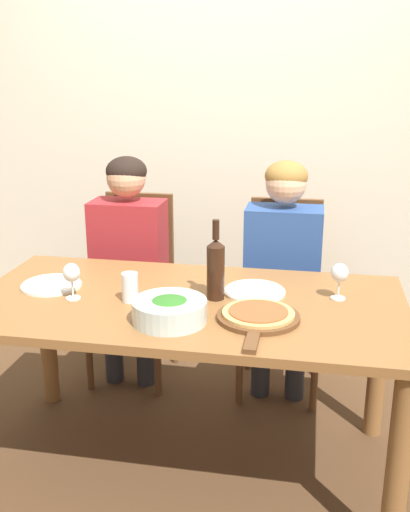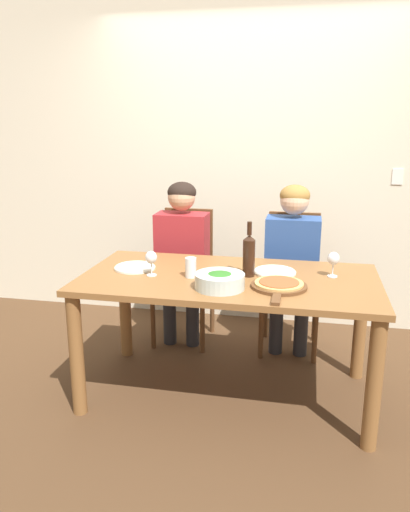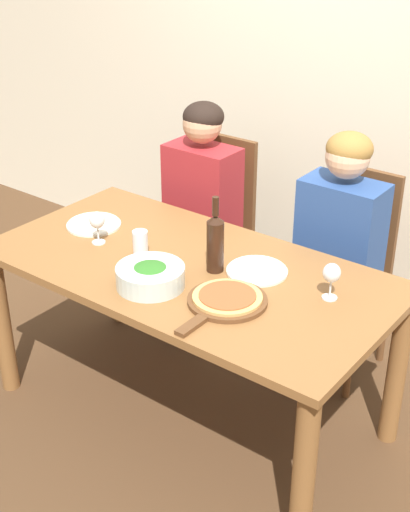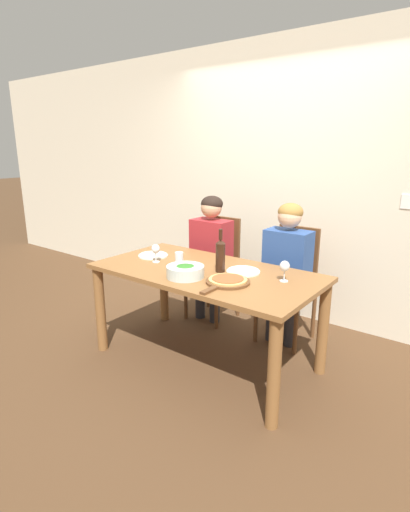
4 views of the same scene
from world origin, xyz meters
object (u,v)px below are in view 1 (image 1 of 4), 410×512
at_px(dinner_plate_left, 51,285).
at_px(water_tumbler, 130,287).
at_px(wine_glass_left, 72,274).
at_px(pizza_on_board, 258,316).
at_px(chair_right, 282,291).
at_px(wine_bottle, 216,268).
at_px(dinner_plate_right, 255,291).
at_px(chair_left, 136,281).
at_px(person_man, 283,259).
at_px(person_woman, 128,250).
at_px(wine_glass_right, 340,274).
at_px(broccoli_bowl, 170,310).

xyz_separation_m(dinner_plate_left, water_tumbler, (0.38, -0.10, 0.05)).
distance_m(wine_glass_left, water_tumbler, 0.24).
relative_size(pizza_on_board, wine_glass_left, 2.98).
relative_size(chair_right, wine_bottle, 3.07).
distance_m(dinner_plate_left, dinner_plate_right, 0.87).
bearing_deg(chair_right, chair_left, 180.00).
distance_m(pizza_on_board, wine_glass_left, 0.77).
distance_m(chair_right, person_man, 0.24).
distance_m(person_woman, wine_bottle, 0.88).
xyz_separation_m(wine_glass_left, wine_glass_right, (1.06, 0.20, 0.00)).
height_order(wine_bottle, pizza_on_board, wine_bottle).
xyz_separation_m(wine_bottle, water_tumbler, (-0.33, -0.09, -0.07)).
bearing_deg(dinner_plate_right, dinner_plate_left, -174.37).
bearing_deg(person_woman, wine_glass_right, -27.91).
xyz_separation_m(dinner_plate_right, pizza_on_board, (0.04, -0.28, 0.01)).
height_order(wine_bottle, wine_glass_right, wine_bottle).
bearing_deg(broccoli_bowl, wine_glass_right, 29.33).
xyz_separation_m(dinner_plate_right, wine_glass_right, (0.34, -0.00, 0.10)).
bearing_deg(wine_glass_left, wine_bottle, 11.07).
bearing_deg(dinner_plate_right, person_man, 81.64).
xyz_separation_m(chair_right, person_woman, (-0.81, -0.12, 0.21)).
distance_m(chair_left, dinner_plate_right, 1.03).
distance_m(broccoli_bowl, dinner_plate_right, 0.45).
bearing_deg(wine_glass_right, dinner_plate_right, 179.52).
height_order(dinner_plate_left, dinner_plate_right, same).
distance_m(dinner_plate_right, pizza_on_board, 0.28).
relative_size(broccoli_bowl, water_tumbler, 2.34).
bearing_deg(person_woman, dinner_plate_left, -101.74).
height_order(chair_right, dinner_plate_left, chair_right).
bearing_deg(person_woman, wine_glass_left, -89.13).
xyz_separation_m(broccoli_bowl, pizza_on_board, (0.32, 0.07, -0.03)).
xyz_separation_m(person_woman, wine_bottle, (0.58, -0.65, 0.15)).
bearing_deg(wine_glass_right, wine_bottle, -170.04).
bearing_deg(wine_glass_right, person_woman, 152.09).
height_order(dinner_plate_right, pizza_on_board, pizza_on_board).
bearing_deg(person_woman, pizza_on_board, -47.45).
relative_size(person_man, wine_bottle, 3.77).
distance_m(chair_left, wine_glass_right, 1.31).
height_order(pizza_on_board, wine_glass_right, wine_glass_right).
xyz_separation_m(dinner_plate_right, wine_glass_left, (-0.72, -0.20, 0.10)).
relative_size(dinner_plate_right, pizza_on_board, 0.57).
height_order(chair_left, broccoli_bowl, chair_left).
distance_m(chair_right, pizza_on_board, 0.99).
bearing_deg(water_tumbler, person_woman, 108.43).
bearing_deg(dinner_plate_left, broccoli_bowl, -24.26).
bearing_deg(wine_glass_right, chair_left, 147.37).
bearing_deg(chair_left, chair_right, 0.00).
height_order(person_woman, pizza_on_board, person_woman).
relative_size(dinner_plate_left, wine_glass_right, 1.69).
relative_size(chair_left, water_tumbler, 8.55).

